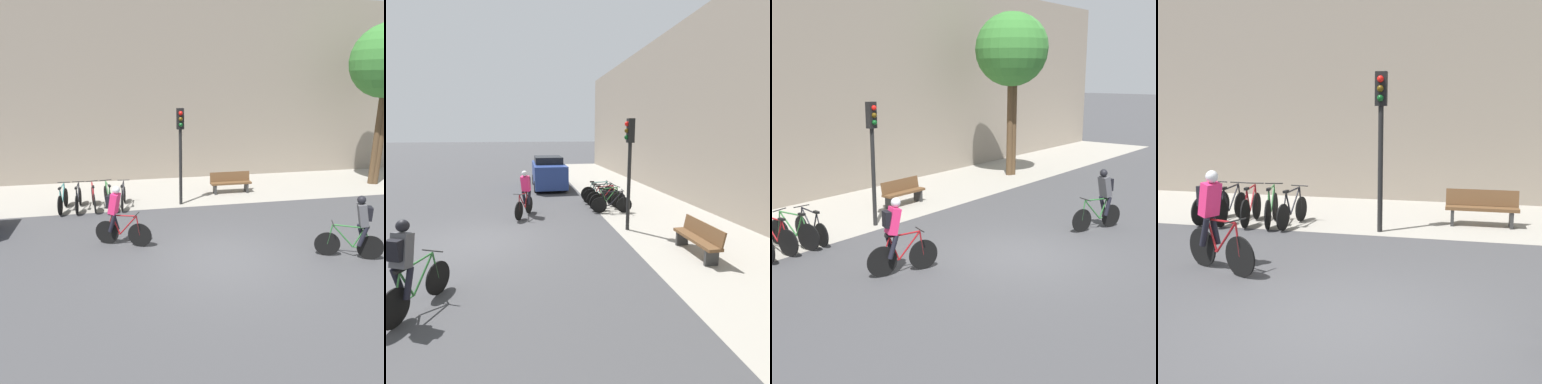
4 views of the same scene
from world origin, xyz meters
TOP-DOWN VIEW (x-y plane):
  - ground at (0.00, 0.00)m, footprint 200.00×200.00m
  - kerb_strip at (0.00, 6.75)m, footprint 44.00×4.50m
  - building_facade at (0.00, 9.30)m, footprint 44.00×0.60m
  - cyclist_pink at (-2.79, 1.54)m, footprint 1.60×0.74m
  - parked_bike_0 at (-4.78, 5.01)m, footprint 0.46×1.69m
  - parked_bike_1 at (-4.22, 5.01)m, footprint 0.46×1.75m
  - parked_bike_2 at (-3.67, 5.01)m, footprint 0.46×1.67m
  - parked_bike_3 at (-3.12, 5.01)m, footprint 0.52×1.71m
  - parked_bike_4 at (-2.57, 5.01)m, footprint 0.46×1.67m
  - traffic_light_pole at (-0.37, 4.89)m, footprint 0.26×0.30m
  - bench at (1.98, 6.04)m, footprint 1.75×0.44m

SIDE VIEW (x-z plane):
  - ground at x=0.00m, z-range 0.00..0.00m
  - kerb_strip at x=0.00m, z-range 0.00..0.01m
  - parked_bike_4 at x=-2.57m, z-range -0.09..0.87m
  - parked_bike_1 at x=-4.22m, z-range -0.08..0.90m
  - parked_bike_2 at x=-3.67m, z-range -0.08..0.90m
  - parked_bike_0 at x=-4.78m, z-range -0.08..0.91m
  - parked_bike_3 at x=-3.12m, z-range -0.08..0.91m
  - bench at x=1.98m, z-range 0.03..0.92m
  - cyclist_pink at x=-2.79m, z-range 0.05..1.84m
  - traffic_light_pole at x=-0.37m, z-range 0.71..4.39m
  - building_facade at x=0.00m, z-range 0.00..8.35m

